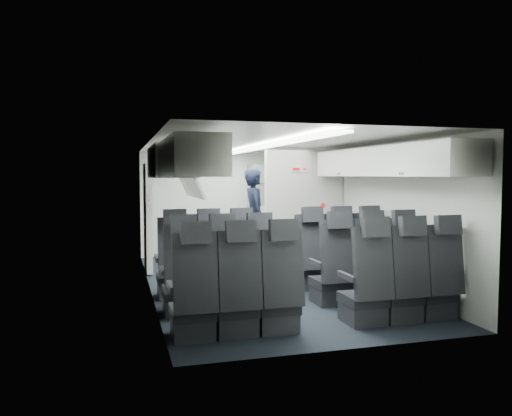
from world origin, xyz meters
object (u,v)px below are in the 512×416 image
seat_row_mid (295,276)px  flight_attendant (255,217)px  seat_row_front (273,264)px  carry_on_bag (171,166)px  galley_unit (270,210)px  seat_row_rear (323,292)px  boarding_door (148,217)px

seat_row_mid → flight_attendant: flight_attendant is taller
seat_row_front → flight_attendant: bearing=81.4°
seat_row_mid → carry_on_bag: 2.35m
galley_unit → flight_attendant: galley_unit is taller
flight_attendant → carry_on_bag: (-1.75, -1.89, 0.91)m
seat_row_rear → galley_unit: galley_unit is taller
seat_row_mid → flight_attendant: bearing=83.9°
seat_row_mid → boarding_door: boarding_door is taller
seat_row_rear → flight_attendant: 4.07m
boarding_door → flight_attendant: (1.97, 0.14, -0.05)m
galley_unit → carry_on_bag: (-2.36, -2.91, 0.86)m
seat_row_mid → flight_attendant: (0.34, 3.13, 0.50)m
seat_row_front → seat_row_rear: size_ratio=1.00×
seat_row_front → seat_row_rear: 1.80m
seat_row_front → seat_row_mid: bearing=-90.0°
seat_row_front → seat_row_mid: 0.90m
seat_row_rear → boarding_door: boarding_door is taller
flight_attendant → carry_on_bag: size_ratio=4.58×
seat_row_mid → galley_unit: bearing=77.1°
seat_row_front → galley_unit: size_ratio=1.75×
galley_unit → boarding_door: galley_unit is taller
galley_unit → boarding_door: bearing=-155.7°
seat_row_front → boarding_door: 2.71m
seat_row_mid → boarding_door: bearing=118.8°
seat_row_rear → carry_on_bag: 2.92m
boarding_door → seat_row_mid: bearing=-61.2°
seat_row_rear → galley_unit: 5.17m
boarding_door → carry_on_bag: carry_on_bag is taller
seat_row_front → boarding_door: (-1.64, 2.09, 0.55)m
flight_attendant → carry_on_bag: carry_on_bag is taller
seat_row_rear → galley_unit: (0.95, 5.05, 0.55)m
seat_row_mid → carry_on_bag: (-1.41, 1.24, 1.41)m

